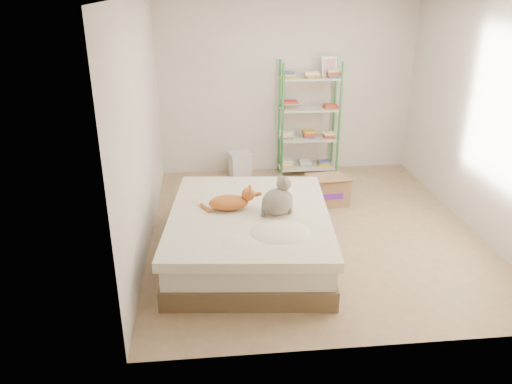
{
  "coord_description": "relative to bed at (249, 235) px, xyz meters",
  "views": [
    {
      "loc": [
        -1.22,
        -5.23,
        2.72
      ],
      "look_at": [
        -0.71,
        -0.27,
        0.62
      ],
      "focal_mm": 35.0,
      "sensor_mm": 36.0,
      "label": 1
    }
  ],
  "objects": [
    {
      "name": "white_bin",
      "position": [
        0.08,
        2.42,
        -0.07
      ],
      "size": [
        0.37,
        0.34,
        0.37
      ],
      "rotation": [
        0.0,
        0.0,
        0.21
      ],
      "color": "silver",
      "rests_on": "ground"
    },
    {
      "name": "bed",
      "position": [
        0.0,
        0.0,
        0.0
      ],
      "size": [
        1.83,
        2.2,
        0.52
      ],
      "rotation": [
        0.0,
        0.0,
        -0.1
      ],
      "color": "brown",
      "rests_on": "ground"
    },
    {
      "name": "grey_cat",
      "position": [
        0.28,
        -0.08,
        0.47
      ],
      "size": [
        0.44,
        0.41,
        0.41
      ],
      "primitive_type": null,
      "rotation": [
        0.0,
        0.0,
        1.95
      ],
      "color": "gray",
      "rests_on": "bed"
    },
    {
      "name": "room",
      "position": [
        0.81,
        0.57,
        1.04
      ],
      "size": [
        3.81,
        4.21,
        2.61
      ],
      "color": "tan",
      "rests_on": "ground"
    },
    {
      "name": "orange_cat",
      "position": [
        -0.21,
        0.09,
        0.36
      ],
      "size": [
        0.49,
        0.27,
        0.2
      ],
      "primitive_type": null,
      "rotation": [
        0.0,
        0.0,
        0.01
      ],
      "color": "orange",
      "rests_on": "bed"
    },
    {
      "name": "cardboard_box",
      "position": [
        1.14,
        1.3,
        -0.08
      ],
      "size": [
        0.55,
        0.53,
        0.42
      ],
      "rotation": [
        0.0,
        0.0,
        0.08
      ],
      "color": "olive",
      "rests_on": "ground"
    },
    {
      "name": "shelf_unit",
      "position": [
        1.11,
        2.45,
        0.56
      ],
      "size": [
        0.88,
        0.36,
        1.74
      ],
      "color": "green",
      "rests_on": "ground"
    }
  ]
}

